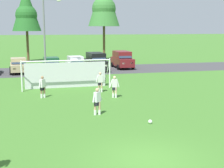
# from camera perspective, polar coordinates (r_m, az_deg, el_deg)

# --- Properties ---
(ground_plane) EXTENTS (400.00, 400.00, 0.00)m
(ground_plane) POSITION_cam_1_polar(r_m,az_deg,el_deg) (27.03, -4.43, -0.88)
(ground_plane) COLOR #3D7028
(parking_lot_strip) EXTENTS (52.00, 8.40, 0.01)m
(parking_lot_strip) POSITION_cam_1_polar(r_m,az_deg,el_deg) (38.84, -7.28, 2.45)
(parking_lot_strip) COLOR #3D3D3F
(parking_lot_strip) RESTS_ON ground
(soccer_ball) EXTENTS (0.22, 0.22, 0.22)m
(soccer_ball) POSITION_cam_1_polar(r_m,az_deg,el_deg) (17.47, 6.89, -6.75)
(soccer_ball) COLOR white
(soccer_ball) RESTS_ON ground
(soccer_goal) EXTENTS (7.44, 2.00, 2.57)m
(soccer_goal) POSITION_cam_1_polar(r_m,az_deg,el_deg) (27.44, -8.26, 1.94)
(soccer_goal) COLOR white
(soccer_goal) RESTS_ON ground
(player_striker_near) EXTENTS (0.72, 0.30, 1.64)m
(player_striker_near) POSITION_cam_1_polar(r_m,az_deg,el_deg) (23.45, 0.46, -0.51)
(player_striker_near) COLOR beige
(player_striker_near) RESTS_ON ground
(player_midfield_center) EXTENTS (0.73, 0.26, 1.64)m
(player_midfield_center) POSITION_cam_1_polar(r_m,az_deg,el_deg) (25.52, -2.13, 0.36)
(player_midfield_center) COLOR tan
(player_midfield_center) RESTS_ON ground
(player_defender_far) EXTENTS (0.62, 0.54, 1.64)m
(player_defender_far) POSITION_cam_1_polar(r_m,az_deg,el_deg) (23.96, -12.38, -0.52)
(player_defender_far) COLOR #936B4C
(player_defender_far) RESTS_ON ground
(player_winger_left) EXTENTS (0.68, 0.46, 1.64)m
(player_winger_left) POSITION_cam_1_polar(r_m,az_deg,el_deg) (18.87, -2.68, -3.16)
(player_winger_left) COLOR tan
(player_winger_left) RESTS_ON ground
(parked_car_slot_left) EXTENTS (2.27, 4.32, 1.72)m
(parked_car_slot_left) POSITION_cam_1_polar(r_m,az_deg,el_deg) (37.81, -16.46, 3.24)
(parked_car_slot_left) COLOR tan
(parked_car_slot_left) RESTS_ON ground
(parked_car_slot_center_left) EXTENTS (2.16, 4.26, 1.72)m
(parked_car_slot_center_left) POSITION_cam_1_polar(r_m,az_deg,el_deg) (37.64, -10.86, 3.44)
(parked_car_slot_center_left) COLOR #194C2D
(parked_car_slot_center_left) RESTS_ON ground
(parked_car_slot_center) EXTENTS (2.28, 4.33, 1.72)m
(parked_car_slot_center) POSITION_cam_1_polar(r_m,az_deg,el_deg) (38.59, -6.57, 3.72)
(parked_car_slot_center) COLOR silver
(parked_car_slot_center) RESTS_ON ground
(parked_car_slot_center_right) EXTENTS (2.40, 4.73, 2.16)m
(parked_car_slot_center_right) POSITION_cam_1_polar(r_m,az_deg,el_deg) (38.20, -2.88, 4.07)
(parked_car_slot_center_right) COLOR black
(parked_car_slot_center_right) RESTS_ON ground
(parked_car_slot_right) EXTENTS (2.22, 4.64, 2.16)m
(parked_car_slot_right) POSITION_cam_1_polar(r_m,az_deg,el_deg) (40.67, 1.84, 4.45)
(parked_car_slot_right) COLOR maroon
(parked_car_slot_right) RESTS_ON ground
(tree_left_edge) EXTENTS (4.17, 4.17, 11.11)m
(tree_left_edge) POSITION_cam_1_polar(r_m,az_deg,el_deg) (48.92, -15.22, 12.73)
(tree_left_edge) COLOR brown
(tree_left_edge) RESTS_ON ground
(tree_mid_left) EXTENTS (4.80, 4.80, 12.81)m
(tree_mid_left) POSITION_cam_1_polar(r_m,az_deg,el_deg) (49.33, -1.48, 14.41)
(tree_mid_left) COLOR brown
(tree_mid_left) RESTS_ON ground
(street_lamp) EXTENTS (2.00, 0.32, 8.10)m
(street_lamp) POSITION_cam_1_polar(r_m,az_deg,el_deg) (34.16, -11.79, 8.32)
(street_lamp) COLOR slate
(street_lamp) RESTS_ON ground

